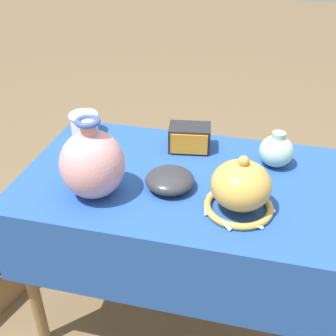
% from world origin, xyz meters
% --- Properties ---
extents(ground_plane, '(14.00, 14.00, 0.00)m').
position_xyz_m(ground_plane, '(0.00, 0.00, 0.00)').
color(ground_plane, brown).
extents(display_table, '(1.12, 0.67, 0.69)m').
position_xyz_m(display_table, '(0.00, -0.02, 0.61)').
color(display_table, olive).
rests_on(display_table, ground_plane).
extents(vase_tall_bulbous, '(0.20, 0.20, 0.27)m').
position_xyz_m(vase_tall_bulbous, '(-0.26, -0.16, 0.80)').
color(vase_tall_bulbous, '#D19399').
rests_on(vase_tall_bulbous, display_table).
extents(vase_dome_bell, '(0.22, 0.23, 0.19)m').
position_xyz_m(vase_dome_bell, '(0.20, -0.14, 0.76)').
color(vase_dome_bell, gold).
rests_on(vase_dome_bell, display_table).
extents(mosaic_tile_box, '(0.17, 0.13, 0.10)m').
position_xyz_m(mosaic_tile_box, '(-0.02, 0.20, 0.73)').
color(mosaic_tile_box, '#232328').
rests_on(mosaic_tile_box, display_table).
extents(cup_wide_ivory, '(0.12, 0.12, 0.09)m').
position_xyz_m(cup_wide_ivory, '(-0.46, 0.22, 0.73)').
color(cup_wide_ivory, white).
rests_on(cup_wide_ivory, display_table).
extents(bowl_shallow_charcoal, '(0.16, 0.16, 0.06)m').
position_xyz_m(bowl_shallow_charcoal, '(-0.04, -0.07, 0.72)').
color(bowl_shallow_charcoal, '#2D2D33').
rests_on(bowl_shallow_charcoal, display_table).
extents(jar_round_celadon, '(0.12, 0.12, 0.13)m').
position_xyz_m(jar_round_celadon, '(0.30, 0.16, 0.74)').
color(jar_round_celadon, '#A8CCB7').
rests_on(jar_round_celadon, display_table).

